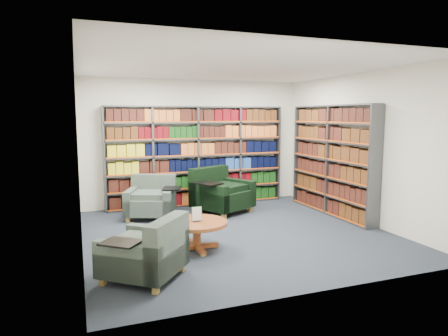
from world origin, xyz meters
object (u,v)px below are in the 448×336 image
object	(u,v)px
chair_green_right	(219,194)
coffee_table	(197,227)
chair_teal_front	(149,254)
chair_teal_left	(152,200)

from	to	relation	value
chair_green_right	coffee_table	size ratio (longest dim) A/B	1.48
chair_teal_front	coffee_table	size ratio (longest dim) A/B	1.32
chair_teal_left	coffee_table	world-z (taller)	chair_teal_left
chair_teal_left	chair_green_right	xyz separation A→B (m)	(1.40, -0.04, 0.04)
chair_green_right	coffee_table	bearing A→B (deg)	-117.24
coffee_table	chair_teal_front	bearing A→B (deg)	-135.20
chair_teal_left	coffee_table	xyz separation A→B (m)	(0.28, -2.24, 0.02)
chair_teal_front	coffee_table	distance (m)	1.21
chair_teal_left	chair_teal_front	xyz separation A→B (m)	(-0.58, -3.09, -0.01)
chair_green_right	chair_teal_front	size ratio (longest dim) A/B	1.13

